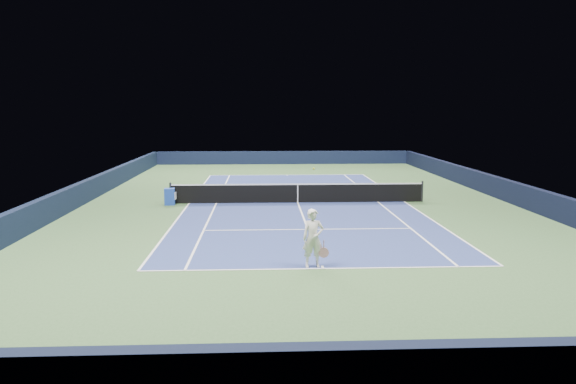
{
  "coord_description": "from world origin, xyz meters",
  "views": [
    {
      "loc": [
        -1.82,
        -28.06,
        4.77
      ],
      "look_at": [
        -0.63,
        -3.0,
        1.0
      ],
      "focal_mm": 35.0,
      "sensor_mm": 36.0,
      "label": 1
    }
  ],
  "objects": [
    {
      "name": "court_surface",
      "position": [
        0.0,
        0.0,
        0.0
      ],
      "size": [
        10.97,
        23.77,
        0.01
      ],
      "primitive_type": "cube",
      "color": "navy",
      "rests_on": "ground"
    },
    {
      "name": "wall_left",
      "position": [
        -10.82,
        0.0,
        0.55
      ],
      "size": [
        0.35,
        40.0,
        1.1
      ],
      "primitive_type": "cube",
      "color": "#101932",
      "rests_on": "ground"
    },
    {
      "name": "wall_far",
      "position": [
        0.0,
        19.82,
        0.55
      ],
      "size": [
        22.0,
        0.35,
        1.1
      ],
      "primitive_type": "cube",
      "color": "#111733",
      "rests_on": "ground"
    },
    {
      "name": "ground",
      "position": [
        0.0,
        0.0,
        0.0
      ],
      "size": [
        40.0,
        40.0,
        0.0
      ],
      "primitive_type": "plane",
      "color": "#36562F",
      "rests_on": "ground"
    },
    {
      "name": "sideline_doubles_right",
      "position": [
        5.49,
        0.0,
        0.01
      ],
      "size": [
        0.08,
        23.77,
        0.0
      ],
      "primitive_type": "cube",
      "color": "white",
      "rests_on": "ground"
    },
    {
      "name": "wall_near",
      "position": [
        0.0,
        -19.82,
        0.55
      ],
      "size": [
        22.0,
        0.35,
        1.1
      ],
      "primitive_type": "cube",
      "color": "black",
      "rests_on": "ground"
    },
    {
      "name": "baseline_near",
      "position": [
        0.0,
        -11.88,
        0.01
      ],
      "size": [
        10.97,
        0.08,
        0.0
      ],
      "primitive_type": "cube",
      "color": "white",
      "rests_on": "ground"
    },
    {
      "name": "sponsor_cube",
      "position": [
        -6.4,
        -0.34,
        0.41
      ],
      "size": [
        0.59,
        0.51,
        0.82
      ],
      "color": "#1B3CA5",
      "rests_on": "ground"
    },
    {
      "name": "baseline_far",
      "position": [
        0.0,
        11.88,
        0.01
      ],
      "size": [
        10.97,
        0.08,
        0.0
      ],
      "primitive_type": "cube",
      "color": "white",
      "rests_on": "ground"
    },
    {
      "name": "sideline_doubles_left",
      "position": [
        -5.49,
        0.0,
        0.01
      ],
      "size": [
        0.08,
        23.77,
        0.0
      ],
      "primitive_type": "cube",
      "color": "white",
      "rests_on": "ground"
    },
    {
      "name": "tennis_net",
      "position": [
        0.0,
        0.0,
        0.5
      ],
      "size": [
        12.9,
        0.1,
        1.07
      ],
      "color": "black",
      "rests_on": "ground"
    },
    {
      "name": "sideline_singles_left",
      "position": [
        -4.12,
        0.0,
        0.01
      ],
      "size": [
        0.08,
        23.77,
        0.0
      ],
      "primitive_type": "cube",
      "color": "white",
      "rests_on": "ground"
    },
    {
      "name": "center_service_line",
      "position": [
        0.0,
        0.0,
        0.01
      ],
      "size": [
        0.08,
        12.8,
        0.0
      ],
      "primitive_type": "cube",
      "color": "white",
      "rests_on": "ground"
    },
    {
      "name": "center_mark_near",
      "position": [
        0.0,
        -11.73,
        0.01
      ],
      "size": [
        0.08,
        0.3,
        0.0
      ],
      "primitive_type": "cube",
      "color": "white",
      "rests_on": "ground"
    },
    {
      "name": "wall_right",
      "position": [
        10.82,
        0.0,
        0.55
      ],
      "size": [
        0.35,
        40.0,
        1.1
      ],
      "primitive_type": "cube",
      "color": "black",
      "rests_on": "ground"
    },
    {
      "name": "service_line_near",
      "position": [
        0.0,
        -6.4,
        0.01
      ],
      "size": [
        8.23,
        0.08,
        0.0
      ],
      "primitive_type": "cube",
      "color": "white",
      "rests_on": "ground"
    },
    {
      "name": "center_mark_far",
      "position": [
        0.0,
        11.73,
        0.01
      ],
      "size": [
        0.08,
        0.3,
        0.0
      ],
      "primitive_type": "cube",
      "color": "white",
      "rests_on": "ground"
    },
    {
      "name": "tennis_player",
      "position": [
        -0.29,
        -11.68,
        0.89
      ],
      "size": [
        0.82,
        1.28,
        2.91
      ],
      "color": "white",
      "rests_on": "ground"
    },
    {
      "name": "sideline_singles_right",
      "position": [
        4.12,
        0.0,
        0.01
      ],
      "size": [
        0.08,
        23.77,
        0.0
      ],
      "primitive_type": "cube",
      "color": "white",
      "rests_on": "ground"
    },
    {
      "name": "service_line_far",
      "position": [
        0.0,
        6.4,
        0.01
      ],
      "size": [
        8.23,
        0.08,
        0.0
      ],
      "primitive_type": "cube",
      "color": "white",
      "rests_on": "ground"
    }
  ]
}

